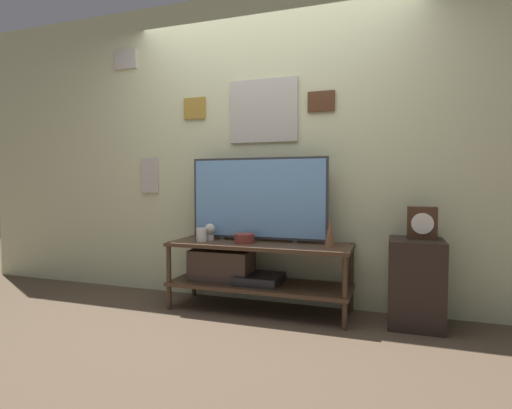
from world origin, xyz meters
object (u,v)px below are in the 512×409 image
(vase_slim_bronze, at_px, (330,233))
(vase_wide_bowl, at_px, (244,238))
(television, at_px, (258,198))
(decorative_bust, at_px, (210,231))
(candle_jar, at_px, (201,235))
(mantel_clock, at_px, (422,223))

(vase_slim_bronze, bearing_deg, vase_wide_bowl, -179.39)
(television, distance_m, decorative_bust, 0.50)
(vase_slim_bronze, height_order, candle_jar, vase_slim_bronze)
(vase_wide_bowl, xyz_separation_m, mantel_clock, (1.35, 0.11, 0.16))
(television, relative_size, candle_jar, 10.46)
(vase_slim_bronze, relative_size, decorative_bust, 1.53)
(vase_slim_bronze, height_order, mantel_clock, mantel_clock)
(vase_wide_bowl, bearing_deg, candle_jar, -171.97)
(television, xyz_separation_m, vase_wide_bowl, (-0.07, -0.14, -0.32))
(television, xyz_separation_m, vase_slim_bronze, (0.62, -0.13, -0.25))
(vase_slim_bronze, distance_m, candle_jar, 1.06)
(candle_jar, bearing_deg, mantel_clock, 5.32)
(vase_slim_bronze, relative_size, mantel_clock, 0.92)
(vase_wide_bowl, xyz_separation_m, candle_jar, (-0.36, -0.05, 0.02))
(candle_jar, distance_m, mantel_clock, 1.72)
(vase_wide_bowl, height_order, mantel_clock, mantel_clock)
(vase_slim_bronze, height_order, vase_wide_bowl, vase_slim_bronze)
(television, distance_m, mantel_clock, 1.29)
(television, relative_size, decorative_bust, 8.29)
(vase_slim_bronze, bearing_deg, decorative_bust, 177.72)
(candle_jar, bearing_deg, vase_wide_bowl, 8.03)
(candle_jar, xyz_separation_m, decorative_bust, (0.03, 0.10, 0.02))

